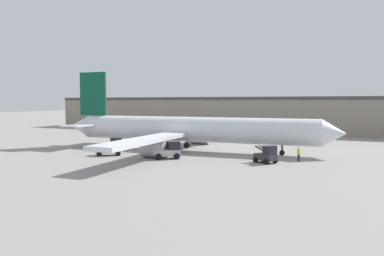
{
  "coord_description": "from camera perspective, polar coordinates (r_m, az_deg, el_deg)",
  "views": [
    {
      "loc": [
        23.56,
        -49.34,
        7.24
      ],
      "look_at": [
        0.0,
        0.0,
        3.34
      ],
      "focal_mm": 35.0,
      "sensor_mm": 36.0,
      "label": 1
    }
  ],
  "objects": [
    {
      "name": "ground_crew_worker",
      "position": [
        47.15,
        15.95,
        -3.8
      ],
      "size": [
        0.38,
        0.38,
        1.71
      ],
      "rotation": [
        0.0,
        0.0,
        5.79
      ],
      "color": "#1E2338",
      "rests_on": "ground_plane"
    },
    {
      "name": "belt_loader_truck",
      "position": [
        44.89,
        11.3,
        -4.03
      ],
      "size": [
        2.92,
        2.67,
        2.08
      ],
      "rotation": [
        0.0,
        0.0,
        -0.47
      ],
      "color": "#2D2D33",
      "rests_on": "ground_plane"
    },
    {
      "name": "pushback_tug",
      "position": [
        47.46,
        -3.5,
        -3.46
      ],
      "size": [
        3.59,
        3.32,
        2.2
      ],
      "rotation": [
        0.0,
        0.0,
        0.63
      ],
      "color": "#B2B2B7",
      "rests_on": "ground_plane"
    },
    {
      "name": "baggage_tug",
      "position": [
        51.5,
        -12.15,
        -2.9
      ],
      "size": [
        3.76,
        3.17,
        2.38
      ],
      "rotation": [
        0.0,
        0.0,
        0.58
      ],
      "color": "silver",
      "rests_on": "ground_plane"
    },
    {
      "name": "terminal_building",
      "position": [
        92.91,
        5.91,
        2.15
      ],
      "size": [
        97.66,
        10.91,
        8.29
      ],
      "color": "gray",
      "rests_on": "ground_plane"
    },
    {
      "name": "airplane",
      "position": [
        55.25,
        -1.06,
        -0.22
      ],
      "size": [
        43.22,
        41.12,
        11.96
      ],
      "rotation": [
        0.0,
        0.0,
        0.07
      ],
      "color": "silver",
      "rests_on": "ground_plane"
    },
    {
      "name": "ground_plane",
      "position": [
        55.15,
        0.0,
        -3.46
      ],
      "size": [
        400.0,
        400.0,
        0.0
      ],
      "primitive_type": "plane",
      "color": "gray"
    }
  ]
}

